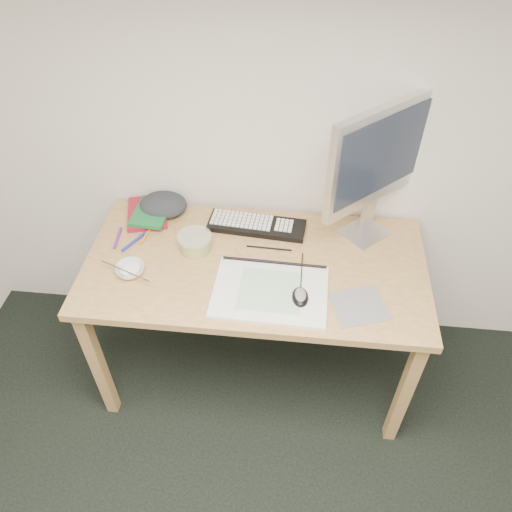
{
  "coord_description": "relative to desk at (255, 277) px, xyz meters",
  "views": [
    {
      "loc": [
        -0.16,
        -0.01,
        2.19
      ],
      "look_at": [
        -0.3,
        1.39,
        0.83
      ],
      "focal_mm": 35.0,
      "sensor_mm": 36.0,
      "label": 1
    }
  ],
  "objects": [
    {
      "name": "pencil_tan",
      "position": [
        -0.03,
        0.0,
        0.09
      ],
      "size": [
        0.12,
        0.15,
        0.01
      ],
      "primitive_type": "cylinder",
      "rotation": [
        0.0,
        1.57,
        -0.89
      ],
      "color": "tan",
      "rests_on": "desk"
    },
    {
      "name": "sketchpad",
      "position": [
        0.08,
        -0.15,
        0.09
      ],
      "size": [
        0.45,
        0.33,
        0.01
      ],
      "primitive_type": "cube",
      "rotation": [
        0.0,
        0.0,
        -0.03
      ],
      "color": "white",
      "rests_on": "desk"
    },
    {
      "name": "pencil_black",
      "position": [
        0.05,
        0.09,
        0.09
      ],
      "size": [
        0.19,
        0.01,
        0.01
      ],
      "primitive_type": "cylinder",
      "rotation": [
        0.0,
        1.57,
        -0.04
      ],
      "color": "black",
      "rests_on": "desk"
    },
    {
      "name": "desk",
      "position": [
        0.0,
        0.0,
        0.0
      ],
      "size": [
        1.4,
        0.7,
        0.75
      ],
      "color": "tan",
      "rests_on": "ground"
    },
    {
      "name": "marker_blue",
      "position": [
        -0.53,
        0.07,
        0.09
      ],
      "size": [
        0.08,
        0.13,
        0.01
      ],
      "primitive_type": "cylinder",
      "rotation": [
        0.0,
        1.57,
        1.08
      ],
      "color": "navy",
      "rests_on": "desk"
    },
    {
      "name": "chopsticks",
      "position": [
        -0.5,
        -0.13,
        0.12
      ],
      "size": [
        0.23,
        0.11,
        0.02
      ],
      "primitive_type": "cylinder",
      "rotation": [
        0.0,
        1.57,
        -0.39
      ],
      "color": "#AAAAAC",
      "rests_on": "rice_bowl"
    },
    {
      "name": "monitor",
      "position": [
        0.45,
        0.24,
        0.46
      ],
      "size": [
        0.41,
        0.38,
        0.61
      ],
      "rotation": [
        0.0,
        0.0,
        0.75
      ],
      "color": "silver",
      "rests_on": "desk"
    },
    {
      "name": "book_red",
      "position": [
        -0.52,
        0.26,
        0.09
      ],
      "size": [
        0.23,
        0.27,
        0.02
      ],
      "primitive_type": "cube",
      "rotation": [
        0.0,
        0.0,
        0.26
      ],
      "color": "maroon",
      "rests_on": "desk"
    },
    {
      "name": "mouse",
      "position": [
        0.19,
        -0.18,
        0.11
      ],
      "size": [
        0.07,
        0.11,
        0.03
      ],
      "primitive_type": "ellipsoid",
      "rotation": [
        0.0,
        0.0,
        0.1
      ],
      "color": "black",
      "rests_on": "sketchpad"
    },
    {
      "name": "cloth_lump",
      "position": [
        -0.45,
        0.29,
        0.12
      ],
      "size": [
        0.21,
        0.18,
        0.08
      ],
      "primitive_type": "ellipsoid",
      "rotation": [
        0.0,
        0.0,
        -0.19
      ],
      "color": "#282A30",
      "rests_on": "desk"
    },
    {
      "name": "fruit_tub",
      "position": [
        -0.26,
        0.06,
        0.12
      ],
      "size": [
        0.17,
        0.17,
        0.07
      ],
      "primitive_type": "cylinder",
      "rotation": [
        0.0,
        0.0,
        0.17
      ],
      "color": "#CED24A",
      "rests_on": "desk"
    },
    {
      "name": "pencil_pink",
      "position": [
        -0.01,
        0.03,
        0.09
      ],
      "size": [
        0.16,
        0.01,
        0.01
      ],
      "primitive_type": "cylinder",
      "rotation": [
        0.0,
        1.57,
        0.01
      ],
      "color": "#D66B7C",
      "rests_on": "desk"
    },
    {
      "name": "mousepad",
      "position": [
        0.41,
        -0.19,
        0.08
      ],
      "size": [
        0.24,
        0.23,
        0.0
      ],
      "primitive_type": "cube",
      "rotation": [
        0.0,
        0.0,
        0.32
      ],
      "color": "gray",
      "rests_on": "desk"
    },
    {
      "name": "marker_orange",
      "position": [
        -0.49,
        0.13,
        0.09
      ],
      "size": [
        0.04,
        0.14,
        0.01
      ],
      "primitive_type": "cylinder",
      "rotation": [
        0.0,
        1.57,
        1.4
      ],
      "color": "orange",
      "rests_on": "desk"
    },
    {
      "name": "book_green",
      "position": [
        -0.49,
        0.24,
        0.11
      ],
      "size": [
        0.16,
        0.22,
        0.02
      ],
      "primitive_type": "cube",
      "rotation": [
        0.0,
        0.0,
        -0.06
      ],
      "color": "#18632F",
      "rests_on": "book_red"
    },
    {
      "name": "rice_bowl",
      "position": [
        -0.49,
        -0.11,
        0.1
      ],
      "size": [
        0.12,
        0.12,
        0.04
      ],
      "primitive_type": "imported",
      "rotation": [
        0.0,
        0.0,
        0.03
      ],
      "color": "white",
      "rests_on": "desk"
    },
    {
      "name": "keyboard",
      "position": [
        -0.02,
        0.22,
        0.09
      ],
      "size": [
        0.44,
        0.17,
        0.03
      ],
      "primitive_type": "cube",
      "rotation": [
        0.0,
        0.0,
        -0.08
      ],
      "color": "black",
      "rests_on": "desk"
    },
    {
      "name": "marker_purple",
      "position": [
        -0.6,
        0.09,
        0.09
      ],
      "size": [
        0.02,
        0.13,
        0.01
      ],
      "primitive_type": "cylinder",
      "rotation": [
        0.0,
        1.57,
        1.65
      ],
      "color": "#66227F",
      "rests_on": "desk"
    }
  ]
}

